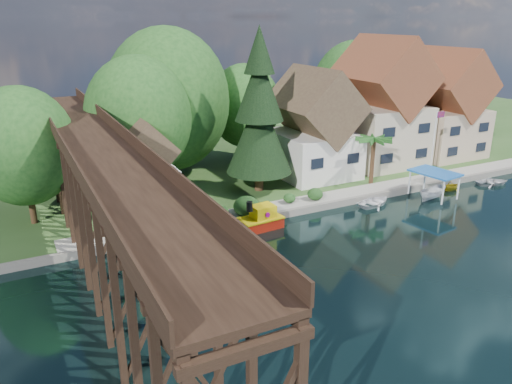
# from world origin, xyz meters

# --- Properties ---
(ground) EXTENTS (140.00, 140.00, 0.00)m
(ground) POSITION_xyz_m (0.00, 0.00, 0.00)
(ground) COLOR black
(ground) RESTS_ON ground
(bank) EXTENTS (140.00, 52.00, 0.50)m
(bank) POSITION_xyz_m (0.00, 34.00, 0.25)
(bank) COLOR #2E4F1F
(bank) RESTS_ON ground
(seawall) EXTENTS (60.00, 0.40, 0.62)m
(seawall) POSITION_xyz_m (4.00, 8.00, 0.31)
(seawall) COLOR slate
(seawall) RESTS_ON ground
(promenade) EXTENTS (50.00, 2.60, 0.06)m
(promenade) POSITION_xyz_m (6.00, 9.30, 0.53)
(promenade) COLOR gray
(promenade) RESTS_ON bank
(trestle_bridge) EXTENTS (4.12, 44.18, 9.30)m
(trestle_bridge) POSITION_xyz_m (-16.00, 5.17, 5.35)
(trestle_bridge) COLOR black
(trestle_bridge) RESTS_ON ground
(house_left) EXTENTS (7.64, 8.64, 11.02)m
(house_left) POSITION_xyz_m (7.00, 16.00, 5.14)
(house_left) COLOR silver
(house_left) RESTS_ON bank
(house_center) EXTENTS (8.65, 9.18, 13.89)m
(house_center) POSITION_xyz_m (16.00, 16.50, 6.42)
(house_center) COLOR #BAAB91
(house_center) RESTS_ON bank
(house_right) EXTENTS (8.15, 8.64, 12.45)m
(house_right) POSITION_xyz_m (25.00, 16.00, 5.78)
(house_right) COLOR tan
(house_right) RESTS_ON bank
(shed) EXTENTS (5.09, 5.40, 7.85)m
(shed) POSITION_xyz_m (-11.00, 14.50, 3.83)
(shed) COLOR silver
(shed) RESTS_ON bank
(bg_trees) EXTENTS (49.90, 13.30, 10.57)m
(bg_trees) POSITION_xyz_m (1.00, 21.25, 7.29)
(bg_trees) COLOR #382314
(bg_trees) RESTS_ON bank
(shrubs) EXTENTS (15.76, 2.47, 1.70)m
(shrubs) POSITION_xyz_m (-4.60, 9.26, 1.23)
(shrubs) COLOR #163B15
(shrubs) RESTS_ON bank
(conifer) EXTENTS (6.10, 6.10, 15.02)m
(conifer) POSITION_xyz_m (-0.23, 14.06, 7.73)
(conifer) COLOR #382314
(conifer) RESTS_ON bank
(palm_tree) EXTENTS (4.49, 4.49, 4.95)m
(palm_tree) POSITION_xyz_m (10.54, 10.79, 4.82)
(palm_tree) COLOR #382314
(palm_tree) RESTS_ON bank
(flagpole) EXTENTS (1.08, 0.10, 6.90)m
(flagpole) POSITION_xyz_m (17.14, 9.45, 4.73)
(flagpole) COLOR white
(flagpole) RESTS_ON bank
(tugboat) EXTENTS (3.65, 2.20, 2.55)m
(tugboat) POSITION_xyz_m (-3.74, 6.87, 0.76)
(tugboat) COLOR red
(tugboat) RESTS_ON ground
(boat_white_a) EXTENTS (4.10, 3.37, 0.74)m
(boat_white_a) POSITION_xyz_m (7.94, 6.93, 0.37)
(boat_white_a) COLOR white
(boat_white_a) RESTS_ON ground
(boat_canopy) EXTENTS (3.51, 4.55, 2.67)m
(boat_canopy) POSITION_xyz_m (13.68, 5.72, 1.15)
(boat_canopy) COLOR silver
(boat_canopy) RESTS_ON ground
(boat_yellow) EXTENTS (2.25, 1.96, 1.16)m
(boat_yellow) POSITION_xyz_m (17.20, 6.74, 0.58)
(boat_yellow) COLOR gold
(boat_yellow) RESTS_ON ground
(boat_white_b) EXTENTS (3.95, 3.32, 0.70)m
(boat_white_b) POSITION_xyz_m (22.40, 6.13, 0.35)
(boat_white_b) COLOR silver
(boat_white_b) RESTS_ON ground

